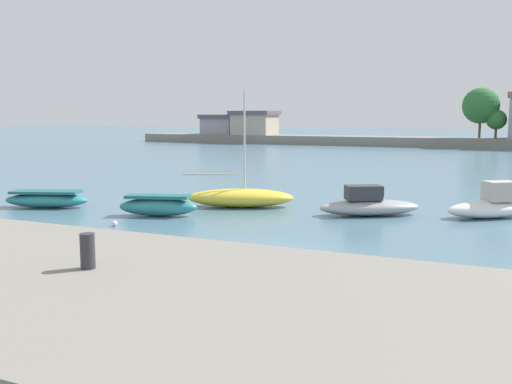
% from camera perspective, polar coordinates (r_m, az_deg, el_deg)
% --- Properties ---
extents(ground_plane, '(400.00, 400.00, 0.00)m').
position_cam_1_polar(ground_plane, '(19.53, 0.54, -6.30)').
color(ground_plane, slate).
extents(seawall_embankment, '(61.30, 7.38, 1.77)m').
position_cam_1_polar(seawall_embankment, '(11.72, -18.55, -11.75)').
color(seawall_embankment, gray).
rests_on(seawall_embankment, ground).
extents(mooring_bollard, '(0.28, 0.28, 0.69)m').
position_cam_1_polar(mooring_bollard, '(11.52, -16.41, -5.65)').
color(mooring_bollard, '#2D2D33').
rests_on(mooring_bollard, seawall_embankment).
extents(moored_boat_0, '(4.57, 2.81, 0.87)m').
position_cam_1_polar(moored_boat_0, '(31.45, -20.12, -0.69)').
color(moored_boat_0, teal).
rests_on(moored_boat_0, ground).
extents(moored_boat_1, '(3.90, 2.23, 1.00)m').
position_cam_1_polar(moored_boat_1, '(27.40, -9.72, -1.37)').
color(moored_boat_1, teal).
rests_on(moored_boat_1, ground).
extents(moored_boat_2, '(5.82, 3.89, 6.00)m').
position_cam_1_polar(moored_boat_2, '(29.69, -1.55, -0.55)').
color(moored_boat_2, yellow).
rests_on(moored_boat_2, ground).
extents(moored_boat_3, '(5.01, 3.90, 1.43)m').
position_cam_1_polar(moored_boat_3, '(27.68, 11.15, -1.30)').
color(moored_boat_3, '#9E9EA3').
rests_on(moored_boat_3, ground).
extents(moored_boat_4, '(4.11, 3.58, 1.69)m').
position_cam_1_polar(moored_boat_4, '(28.64, 22.29, -1.25)').
color(moored_boat_4, white).
rests_on(moored_boat_4, ground).
extents(mooring_buoy_0, '(0.24, 0.24, 0.24)m').
position_cam_1_polar(mooring_buoy_0, '(25.27, -13.90, -3.05)').
color(mooring_buoy_0, white).
rests_on(mooring_buoy_0, ground).
extents(distant_shoreline, '(108.89, 7.67, 8.84)m').
position_cam_1_polar(distant_shoreline, '(91.51, 22.22, 5.75)').
color(distant_shoreline, gray).
rests_on(distant_shoreline, ground).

